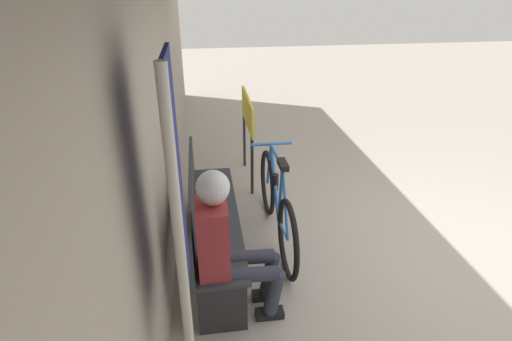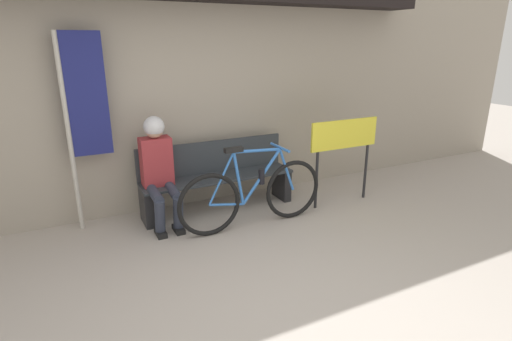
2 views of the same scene
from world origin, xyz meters
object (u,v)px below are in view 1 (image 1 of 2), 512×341
(park_bench_near, at_px, (209,218))
(banner_pole, at_px, (180,221))
(person_seated, at_px, (226,238))
(bicycle, at_px, (276,205))
(signboard, at_px, (248,117))

(park_bench_near, distance_m, banner_pole, 1.71)
(park_bench_near, xyz_separation_m, person_seated, (-0.73, -0.11, 0.30))
(bicycle, distance_m, banner_pole, 2.03)
(person_seated, bearing_deg, bicycle, -31.01)
(person_seated, distance_m, banner_pole, 0.98)
(park_bench_near, xyz_separation_m, banner_pole, (-1.43, 0.14, 0.93))
(bicycle, bearing_deg, signboard, 4.92)
(banner_pole, height_order, signboard, banner_pole)
(person_seated, xyz_separation_m, signboard, (2.23, -0.43, 0.13))
(park_bench_near, height_order, signboard, signboard)
(banner_pole, bearing_deg, bicycle, -26.43)
(park_bench_near, bearing_deg, signboard, -19.94)
(bicycle, bearing_deg, park_bench_near, 105.06)
(park_bench_near, xyz_separation_m, signboard, (1.50, -0.54, 0.43))
(bicycle, height_order, signboard, signboard)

